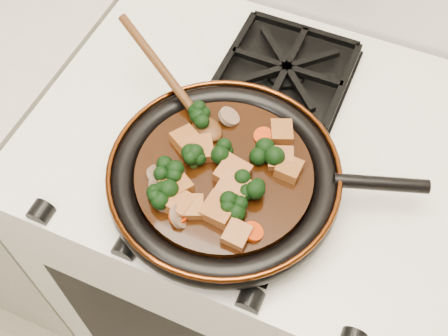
% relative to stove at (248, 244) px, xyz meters
% --- Properties ---
extents(stove, '(0.76, 0.60, 0.90)m').
position_rel_stove_xyz_m(stove, '(0.00, 0.00, 0.00)').
color(stove, silver).
rests_on(stove, ground).
extents(burner_grate_front, '(0.23, 0.23, 0.03)m').
position_rel_stove_xyz_m(burner_grate_front, '(0.00, -0.14, 0.46)').
color(burner_grate_front, black).
rests_on(burner_grate_front, stove).
extents(burner_grate_back, '(0.23, 0.23, 0.03)m').
position_rel_stove_xyz_m(burner_grate_back, '(0.00, 0.14, 0.46)').
color(burner_grate_back, black).
rests_on(burner_grate_back, stove).
extents(skillet, '(0.47, 0.36, 0.05)m').
position_rel_stove_xyz_m(skillet, '(-0.00, -0.13, 0.49)').
color(skillet, black).
rests_on(skillet, burner_grate_front).
extents(braising_sauce, '(0.27, 0.27, 0.02)m').
position_rel_stove_xyz_m(braising_sauce, '(-0.01, -0.13, 0.50)').
color(braising_sauce, black).
rests_on(braising_sauce, skillet).
extents(tofu_cube_0, '(0.05, 0.06, 0.03)m').
position_rel_stove_xyz_m(tofu_cube_0, '(-0.08, -0.10, 0.52)').
color(tofu_cube_0, brown).
rests_on(tofu_cube_0, braising_sauce).
extents(tofu_cube_1, '(0.05, 0.06, 0.03)m').
position_rel_stove_xyz_m(tofu_cube_1, '(-0.06, -0.19, 0.52)').
color(tofu_cube_1, brown).
rests_on(tofu_cube_1, braising_sauce).
extents(tofu_cube_2, '(0.04, 0.04, 0.02)m').
position_rel_stove_xyz_m(tofu_cube_2, '(0.08, -0.09, 0.52)').
color(tofu_cube_2, brown).
rests_on(tofu_cube_2, braising_sauce).
extents(tofu_cube_3, '(0.05, 0.05, 0.02)m').
position_rel_stove_xyz_m(tofu_cube_3, '(0.05, -0.03, 0.52)').
color(tofu_cube_3, brown).
rests_on(tofu_cube_3, braising_sauce).
extents(tofu_cube_4, '(0.05, 0.05, 0.02)m').
position_rel_stove_xyz_m(tofu_cube_4, '(-0.02, -0.21, 0.52)').
color(tofu_cube_4, brown).
rests_on(tofu_cube_4, braising_sauce).
extents(tofu_cube_5, '(0.05, 0.05, 0.02)m').
position_rel_stove_xyz_m(tofu_cube_5, '(0.07, -0.08, 0.52)').
color(tofu_cube_5, brown).
rests_on(tofu_cube_5, braising_sauce).
extents(tofu_cube_6, '(0.05, 0.05, 0.03)m').
position_rel_stove_xyz_m(tofu_cube_6, '(0.02, -0.20, 0.52)').
color(tofu_cube_6, brown).
rests_on(tofu_cube_6, braising_sauce).
extents(tofu_cube_7, '(0.05, 0.05, 0.03)m').
position_rel_stove_xyz_m(tofu_cube_7, '(0.01, -0.13, 0.52)').
color(tofu_cube_7, brown).
rests_on(tofu_cube_7, braising_sauce).
extents(tofu_cube_8, '(0.05, 0.05, 0.03)m').
position_rel_stove_xyz_m(tofu_cube_8, '(-0.05, -0.21, 0.52)').
color(tofu_cube_8, brown).
rests_on(tofu_cube_8, braising_sauce).
extents(tofu_cube_9, '(0.06, 0.06, 0.03)m').
position_rel_stove_xyz_m(tofu_cube_9, '(-0.05, -0.11, 0.52)').
color(tofu_cube_9, brown).
rests_on(tofu_cube_9, braising_sauce).
extents(tofu_cube_10, '(0.04, 0.04, 0.02)m').
position_rel_stove_xyz_m(tofu_cube_10, '(0.05, -0.22, 0.52)').
color(tofu_cube_10, brown).
rests_on(tofu_cube_10, braising_sauce).
extents(tofu_cube_11, '(0.05, 0.05, 0.03)m').
position_rel_stove_xyz_m(tofu_cube_11, '(0.02, -0.16, 0.52)').
color(tofu_cube_11, brown).
rests_on(tofu_cube_11, braising_sauce).
extents(broccoli_floret_0, '(0.07, 0.07, 0.07)m').
position_rel_stove_xyz_m(broccoli_floret_0, '(-0.05, -0.14, 0.52)').
color(broccoli_floret_0, black).
rests_on(broccoli_floret_0, braising_sauce).
extents(broccoli_floret_1, '(0.08, 0.07, 0.07)m').
position_rel_stove_xyz_m(broccoli_floret_1, '(0.04, -0.15, 0.52)').
color(broccoli_floret_1, black).
rests_on(broccoli_floret_1, braising_sauce).
extents(broccoli_floret_2, '(0.07, 0.07, 0.06)m').
position_rel_stove_xyz_m(broccoli_floret_2, '(-0.02, -0.11, 0.52)').
color(broccoli_floret_2, black).
rests_on(broccoli_floret_2, braising_sauce).
extents(broccoli_floret_3, '(0.09, 0.08, 0.07)m').
position_rel_stove_xyz_m(broccoli_floret_3, '(-0.07, -0.21, 0.52)').
color(broccoli_floret_3, black).
rests_on(broccoli_floret_3, braising_sauce).
extents(broccoli_floret_4, '(0.09, 0.08, 0.07)m').
position_rel_stove_xyz_m(broccoli_floret_4, '(-0.08, -0.06, 0.52)').
color(broccoli_floret_4, black).
rests_on(broccoli_floret_4, braising_sauce).
extents(broccoli_floret_5, '(0.07, 0.07, 0.06)m').
position_rel_stove_xyz_m(broccoli_floret_5, '(0.04, -0.08, 0.52)').
color(broccoli_floret_5, black).
rests_on(broccoli_floret_5, braising_sauce).
extents(broccoli_floret_6, '(0.08, 0.09, 0.07)m').
position_rel_stove_xyz_m(broccoli_floret_6, '(0.03, -0.19, 0.52)').
color(broccoli_floret_6, black).
rests_on(broccoli_floret_6, braising_sauce).
extents(broccoli_floret_7, '(0.07, 0.08, 0.06)m').
position_rel_stove_xyz_m(broccoli_floret_7, '(-0.08, -0.17, 0.52)').
color(broccoli_floret_7, black).
rests_on(broccoli_floret_7, braising_sauce).
extents(carrot_coin_0, '(0.03, 0.03, 0.02)m').
position_rel_stove_xyz_m(carrot_coin_0, '(0.02, -0.05, 0.51)').
color(carrot_coin_0, '#B52D05').
rests_on(carrot_coin_0, braising_sauce).
extents(carrot_coin_1, '(0.03, 0.03, 0.01)m').
position_rel_stove_xyz_m(carrot_coin_1, '(-0.03, -0.23, 0.51)').
color(carrot_coin_1, '#B52D05').
rests_on(carrot_coin_1, braising_sauce).
extents(carrot_coin_2, '(0.03, 0.03, 0.02)m').
position_rel_stove_xyz_m(carrot_coin_2, '(0.07, -0.21, 0.51)').
color(carrot_coin_2, '#B52D05').
rests_on(carrot_coin_2, braising_sauce).
extents(carrot_coin_3, '(0.03, 0.03, 0.02)m').
position_rel_stove_xyz_m(carrot_coin_3, '(-0.07, -0.06, 0.51)').
color(carrot_coin_3, '#B52D05').
rests_on(carrot_coin_3, braising_sauce).
extents(mushroom_slice_0, '(0.04, 0.04, 0.03)m').
position_rel_stove_xyz_m(mushroom_slice_0, '(-0.06, -0.21, 0.52)').
color(mushroom_slice_0, brown).
rests_on(mushroom_slice_0, braising_sauce).
extents(mushroom_slice_1, '(0.04, 0.04, 0.04)m').
position_rel_stove_xyz_m(mushroom_slice_1, '(-0.03, -0.23, 0.52)').
color(mushroom_slice_1, brown).
rests_on(mushroom_slice_1, braising_sauce).
extents(mushroom_slice_2, '(0.05, 0.05, 0.02)m').
position_rel_stove_xyz_m(mushroom_slice_2, '(-0.04, -0.03, 0.52)').
color(mushroom_slice_2, brown).
rests_on(mushroom_slice_2, braising_sauce).
extents(mushroom_slice_3, '(0.04, 0.04, 0.03)m').
position_rel_stove_xyz_m(mushroom_slice_3, '(-0.08, -0.19, 0.52)').
color(mushroom_slice_3, brown).
rests_on(mushroom_slice_3, braising_sauce).
extents(mushroom_slice_4, '(0.05, 0.05, 0.03)m').
position_rel_stove_xyz_m(mushroom_slice_4, '(-0.09, -0.18, 0.52)').
color(mushroom_slice_4, brown).
rests_on(mushroom_slice_4, braising_sauce).
extents(wooden_spoon, '(0.15, 0.10, 0.24)m').
position_rel_stove_xyz_m(wooden_spoon, '(-0.12, -0.04, 0.53)').
color(wooden_spoon, '#47260F').
rests_on(wooden_spoon, braising_sauce).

